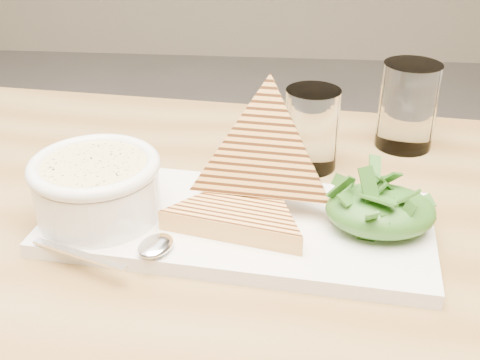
# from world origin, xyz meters

# --- Properties ---
(table_top) EXTENTS (1.31, 0.94, 0.04)m
(table_top) POSITION_xyz_m (0.25, 0.02, 0.71)
(table_top) COLOR olive
(table_top) RESTS_ON ground
(table_leg_bl) EXTENTS (0.06, 0.06, 0.69)m
(table_leg_bl) POSITION_xyz_m (-0.32, 0.38, 0.34)
(table_leg_bl) COLOR olive
(table_leg_bl) RESTS_ON ground
(platter) EXTENTS (0.42, 0.22, 0.02)m
(platter) POSITION_xyz_m (0.13, 0.09, 0.74)
(platter) COLOR white
(platter) RESTS_ON table_top
(soup_bowl) EXTENTS (0.13, 0.13, 0.05)m
(soup_bowl) POSITION_xyz_m (-0.02, 0.08, 0.77)
(soup_bowl) COLOR white
(soup_bowl) RESTS_ON platter
(soup) EXTENTS (0.11, 0.11, 0.01)m
(soup) POSITION_xyz_m (-0.02, 0.08, 0.80)
(soup) COLOR #DCCD83
(soup) RESTS_ON soup_bowl
(bowl_rim) EXTENTS (0.14, 0.14, 0.01)m
(bowl_rim) POSITION_xyz_m (-0.02, 0.08, 0.80)
(bowl_rim) COLOR white
(bowl_rim) RESTS_ON soup_bowl
(sandwich_flat) EXTENTS (0.21, 0.21, 0.02)m
(sandwich_flat) POSITION_xyz_m (0.13, 0.08, 0.76)
(sandwich_flat) COLOR gold
(sandwich_flat) RESTS_ON platter
(sandwich_lean) EXTENTS (0.19, 0.18, 0.20)m
(sandwich_lean) POSITION_xyz_m (0.15, 0.12, 0.80)
(sandwich_lean) COLOR gold
(sandwich_lean) RESTS_ON sandwich_flat
(salad_base) EXTENTS (0.11, 0.09, 0.04)m
(salad_base) POSITION_xyz_m (0.27, 0.08, 0.77)
(salad_base) COLOR #123A0F
(salad_base) RESTS_ON platter
(arugula_pile) EXTENTS (0.11, 0.10, 0.05)m
(arugula_pile) POSITION_xyz_m (0.27, 0.08, 0.77)
(arugula_pile) COLOR #3D7326
(arugula_pile) RESTS_ON platter
(spoon_bowl) EXTENTS (0.04, 0.05, 0.01)m
(spoon_bowl) POSITION_xyz_m (0.05, 0.02, 0.75)
(spoon_bowl) COLOR silver
(spoon_bowl) RESTS_ON platter
(spoon_handle) EXTENTS (0.10, 0.05, 0.00)m
(spoon_handle) POSITION_xyz_m (-0.02, 0.01, 0.75)
(spoon_handle) COLOR silver
(spoon_handle) RESTS_ON platter
(glass_near) EXTENTS (0.07, 0.07, 0.10)m
(glass_near) POSITION_xyz_m (0.20, 0.24, 0.78)
(glass_near) COLOR white
(glass_near) RESTS_ON table_top
(glass_far) EXTENTS (0.08, 0.08, 0.12)m
(glass_far) POSITION_xyz_m (0.33, 0.32, 0.79)
(glass_far) COLOR white
(glass_far) RESTS_ON table_top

